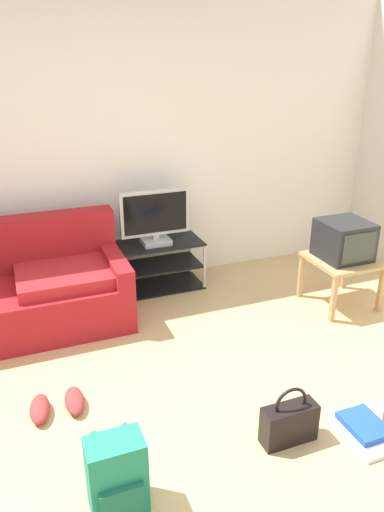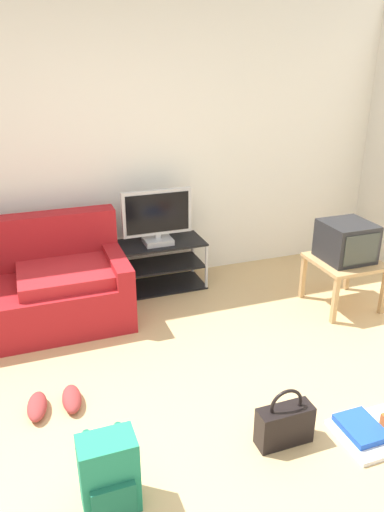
{
  "view_description": "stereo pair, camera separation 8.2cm",
  "coord_description": "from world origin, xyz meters",
  "px_view_note": "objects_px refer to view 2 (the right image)",
  "views": [
    {
      "loc": [
        -0.67,
        -1.96,
        2.12
      ],
      "look_at": [
        0.58,
        1.25,
        0.67
      ],
      "focal_mm": 34.15,
      "sensor_mm": 36.0,
      "label": 1
    },
    {
      "loc": [
        -0.59,
        -1.99,
        2.12
      ],
      "look_at": [
        0.58,
        1.25,
        0.67
      ],
      "focal_mm": 34.15,
      "sensor_mm": 36.0,
      "label": 2
    }
  ],
  "objects_px": {
    "sneakers_pair": "(55,402)",
    "flat_tv": "(157,218)",
    "backpack": "(109,474)",
    "crt_tv": "(346,241)",
    "handbag": "(285,424)",
    "floor_tray": "(378,429)",
    "side_table": "(344,266)",
    "tv_stand": "(158,265)"
  },
  "relations": [
    {
      "from": "crt_tv",
      "to": "floor_tray",
      "type": "relative_size",
      "value": 0.83
    },
    {
      "from": "backpack",
      "to": "flat_tv",
      "type": "bearing_deg",
      "value": 45.51
    },
    {
      "from": "tv_stand",
      "to": "floor_tray",
      "type": "xyz_separation_m",
      "value": [
        0.68,
        -2.36,
        -0.19
      ]
    },
    {
      "from": "flat_tv",
      "to": "side_table",
      "type": "xyz_separation_m",
      "value": [
        1.44,
        -0.89,
        -0.34
      ]
    },
    {
      "from": "backpack",
      "to": "sneakers_pair",
      "type": "bearing_deg",
      "value": 80.67
    },
    {
      "from": "handbag",
      "to": "sneakers_pair",
      "type": "bearing_deg",
      "value": 148.51
    },
    {
      "from": "backpack",
      "to": "sneakers_pair",
      "type": "height_order",
      "value": "backpack"
    },
    {
      "from": "crt_tv",
      "to": "handbag",
      "type": "relative_size",
      "value": 1.1
    },
    {
      "from": "crt_tv",
      "to": "backpack",
      "type": "xyz_separation_m",
      "value": [
        -2.36,
        -1.42,
        -0.4
      ]
    },
    {
      "from": "flat_tv",
      "to": "floor_tray",
      "type": "relative_size",
      "value": 1.31
    },
    {
      "from": "side_table",
      "to": "handbag",
      "type": "distance_m",
      "value": 1.88
    },
    {
      "from": "handbag",
      "to": "floor_tray",
      "type": "relative_size",
      "value": 0.75
    },
    {
      "from": "crt_tv",
      "to": "handbag",
      "type": "xyz_separation_m",
      "value": [
        -1.33,
        -1.33,
        -0.48
      ]
    },
    {
      "from": "side_table",
      "to": "backpack",
      "type": "distance_m",
      "value": 2.75
    },
    {
      "from": "side_table",
      "to": "crt_tv",
      "type": "bearing_deg",
      "value": 90.0
    },
    {
      "from": "floor_tray",
      "to": "side_table",
      "type": "bearing_deg",
      "value": 62.14
    },
    {
      "from": "backpack",
      "to": "floor_tray",
      "type": "bearing_deg",
      "value": -24.45
    },
    {
      "from": "handbag",
      "to": "tv_stand",
      "type": "bearing_deg",
      "value": 92.96
    },
    {
      "from": "handbag",
      "to": "flat_tv",
      "type": "bearing_deg",
      "value": 92.99
    },
    {
      "from": "side_table",
      "to": "floor_tray",
      "type": "height_order",
      "value": "side_table"
    },
    {
      "from": "side_table",
      "to": "sneakers_pair",
      "type": "bearing_deg",
      "value": -167.78
    },
    {
      "from": "tv_stand",
      "to": "floor_tray",
      "type": "height_order",
      "value": "tv_stand"
    },
    {
      "from": "sneakers_pair",
      "to": "flat_tv",
      "type": "bearing_deg",
      "value": 52.17
    },
    {
      "from": "side_table",
      "to": "tv_stand",
      "type": "bearing_deg",
      "value": 147.8
    },
    {
      "from": "crt_tv",
      "to": "backpack",
      "type": "height_order",
      "value": "crt_tv"
    },
    {
      "from": "side_table",
      "to": "handbag",
      "type": "height_order",
      "value": "side_table"
    },
    {
      "from": "flat_tv",
      "to": "crt_tv",
      "type": "distance_m",
      "value": 1.69
    },
    {
      "from": "tv_stand",
      "to": "crt_tv",
      "type": "xyz_separation_m",
      "value": [
        1.44,
        -0.89,
        0.38
      ]
    },
    {
      "from": "flat_tv",
      "to": "sneakers_pair",
      "type": "bearing_deg",
      "value": -127.83
    },
    {
      "from": "tv_stand",
      "to": "side_table",
      "type": "relative_size",
      "value": 1.58
    },
    {
      "from": "flat_tv",
      "to": "floor_tray",
      "type": "xyz_separation_m",
      "value": [
        0.68,
        -2.34,
        -0.68
      ]
    },
    {
      "from": "tv_stand",
      "to": "flat_tv",
      "type": "xyz_separation_m",
      "value": [
        -0.0,
        -0.02,
        0.49
      ]
    },
    {
      "from": "sneakers_pair",
      "to": "handbag",
      "type": "bearing_deg",
      "value": -31.49
    },
    {
      "from": "handbag",
      "to": "floor_tray",
      "type": "xyz_separation_m",
      "value": [
        0.56,
        -0.14,
        -0.09
      ]
    },
    {
      "from": "tv_stand",
      "to": "handbag",
      "type": "distance_m",
      "value": 2.23
    },
    {
      "from": "floor_tray",
      "to": "handbag",
      "type": "bearing_deg",
      "value": 165.8
    },
    {
      "from": "tv_stand",
      "to": "backpack",
      "type": "distance_m",
      "value": 2.49
    },
    {
      "from": "tv_stand",
      "to": "backpack",
      "type": "xyz_separation_m",
      "value": [
        -0.92,
        -2.31,
        -0.03
      ]
    },
    {
      "from": "tv_stand",
      "to": "handbag",
      "type": "xyz_separation_m",
      "value": [
        0.11,
        -2.22,
        -0.1
      ]
    },
    {
      "from": "tv_stand",
      "to": "crt_tv",
      "type": "height_order",
      "value": "crt_tv"
    },
    {
      "from": "crt_tv",
      "to": "sneakers_pair",
      "type": "height_order",
      "value": "crt_tv"
    },
    {
      "from": "side_table",
      "to": "crt_tv",
      "type": "distance_m",
      "value": 0.23
    }
  ]
}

